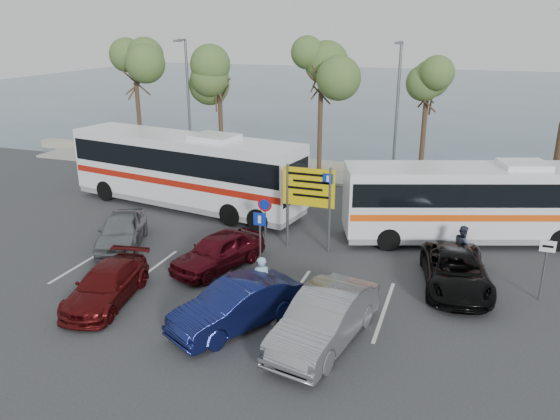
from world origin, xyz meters
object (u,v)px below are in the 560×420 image
(street_lamp_right, at_px, (397,108))
(suv_black, at_px, (456,271))
(coach_bus_left, at_px, (185,173))
(car_blue, at_px, (236,305))
(car_maroon, at_px, (106,285))
(car_silver_b, at_px, (324,319))
(street_lamp_left, at_px, (188,98))
(pedestrian_far, at_px, (462,245))
(car_red, at_px, (218,251))
(pedestrian_near, at_px, (261,281))
(car_silver_a, at_px, (122,230))
(direction_sign, at_px, (309,194))
(coach_bus_right, at_px, (478,205))

(street_lamp_right, xyz_separation_m, suv_black, (4.00, -12.02, -3.94))
(street_lamp_right, height_order, coach_bus_left, street_lamp_right)
(car_blue, bearing_deg, coach_bus_left, 154.53)
(car_maroon, height_order, car_silver_b, car_silver_b)
(street_lamp_left, height_order, suv_black, street_lamp_left)
(car_maroon, relative_size, pedestrian_far, 2.65)
(car_red, bearing_deg, pedestrian_near, -20.89)
(car_silver_a, bearing_deg, pedestrian_near, -44.66)
(car_silver_a, height_order, pedestrian_near, pedestrian_near)
(pedestrian_near, distance_m, pedestrian_far, 8.46)
(street_lamp_right, bearing_deg, street_lamp_left, 180.00)
(car_blue, distance_m, car_red, 4.45)
(street_lamp_left, height_order, car_red, street_lamp_left)
(street_lamp_right, xyz_separation_m, pedestrian_near, (-2.08, -15.52, -3.72))
(pedestrian_near, xyz_separation_m, pedestrian_far, (6.23, 5.73, -0.09))
(street_lamp_right, height_order, suv_black, street_lamp_right)
(street_lamp_left, distance_m, car_silver_a, 13.68)
(street_lamp_right, distance_m, direction_sign, 10.73)
(street_lamp_right, relative_size, car_red, 1.95)
(coach_bus_right, height_order, pedestrian_near, coach_bus_right)
(car_red, xyz_separation_m, pedestrian_far, (8.87, 3.49, 0.10))
(coach_bus_right, xyz_separation_m, suv_black, (-0.62, -5.00, -0.99))
(street_lamp_right, relative_size, coach_bus_left, 0.62)
(street_lamp_right, xyz_separation_m, coach_bus_left, (-9.50, -7.02, -2.77))
(coach_bus_right, distance_m, suv_black, 5.13)
(coach_bus_left, height_order, car_silver_b, coach_bus_left)
(direction_sign, relative_size, car_blue, 0.82)
(street_lamp_right, xyz_separation_m, car_silver_a, (-9.52, -12.65, -3.89))
(car_maroon, relative_size, car_red, 1.03)
(car_maroon, height_order, car_red, car_red)
(direction_sign, bearing_deg, suv_black, -15.81)
(car_blue, bearing_deg, direction_sign, 116.08)
(pedestrian_near, relative_size, pedestrian_far, 1.11)
(car_silver_b, xyz_separation_m, pedestrian_far, (3.65, 7.23, 0.01))
(car_silver_a, bearing_deg, street_lamp_right, 29.46)
(coach_bus_right, distance_m, car_red, 11.28)
(street_lamp_right, bearing_deg, car_red, -109.57)
(street_lamp_left, relative_size, car_maroon, 1.90)
(suv_black, xyz_separation_m, pedestrian_far, (0.15, 2.23, 0.14))
(car_maroon, bearing_deg, street_lamp_left, 99.81)
(street_lamp_right, height_order, pedestrian_far, street_lamp_right)
(street_lamp_right, xyz_separation_m, coach_bus_right, (4.62, -7.02, -2.96))
(car_maroon, bearing_deg, suv_black, 14.96)
(street_lamp_right, bearing_deg, suv_black, -71.59)
(car_maroon, relative_size, pedestrian_near, 2.39)
(street_lamp_left, xyz_separation_m, suv_black, (17.00, -12.02, -3.94))
(car_maroon, xyz_separation_m, car_silver_b, (7.62, 0.00, 0.18))
(direction_sign, distance_m, car_red, 4.38)
(street_lamp_left, height_order, coach_bus_left, street_lamp_left)
(coach_bus_left, bearing_deg, street_lamp_left, 116.50)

